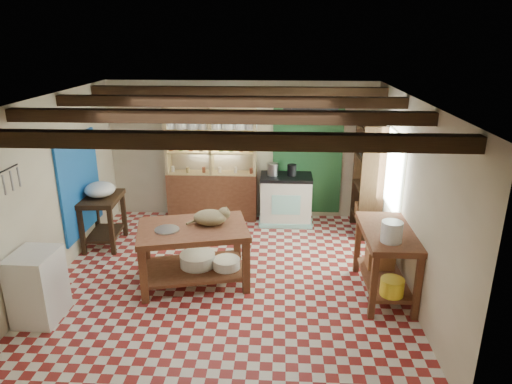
# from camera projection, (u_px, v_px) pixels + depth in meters

# --- Properties ---
(floor) EXTENTS (5.00, 5.00, 0.02)m
(floor) POSITION_uv_depth(u_px,v_px,m) (228.00, 278.00, 6.71)
(floor) COLOR maroon
(floor) RESTS_ON ground
(ceiling) EXTENTS (5.00, 5.00, 0.02)m
(ceiling) POSITION_uv_depth(u_px,v_px,m) (224.00, 99.00, 5.86)
(ceiling) COLOR #3F3F43
(ceiling) RESTS_ON wall_back
(wall_back) EXTENTS (5.00, 0.04, 2.60)m
(wall_back) POSITION_uv_depth(u_px,v_px,m) (241.00, 151.00, 8.65)
(wall_back) COLOR beige
(wall_back) RESTS_ON floor
(wall_front) EXTENTS (5.00, 0.04, 2.60)m
(wall_front) POSITION_uv_depth(u_px,v_px,m) (192.00, 290.00, 3.93)
(wall_front) COLOR beige
(wall_front) RESTS_ON floor
(wall_left) EXTENTS (0.04, 5.00, 2.60)m
(wall_left) POSITION_uv_depth(u_px,v_px,m) (50.00, 191.00, 6.41)
(wall_left) COLOR beige
(wall_left) RESTS_ON floor
(wall_right) EXTENTS (0.04, 5.00, 2.60)m
(wall_right) POSITION_uv_depth(u_px,v_px,m) (410.00, 197.00, 6.16)
(wall_right) COLOR beige
(wall_right) RESTS_ON floor
(ceiling_beams) EXTENTS (5.00, 3.80, 0.15)m
(ceiling_beams) POSITION_uv_depth(u_px,v_px,m) (224.00, 108.00, 5.90)
(ceiling_beams) COLOR #342012
(ceiling_beams) RESTS_ON ceiling
(blue_wall_patch) EXTENTS (0.04, 1.40, 1.60)m
(blue_wall_patch) POSITION_uv_depth(u_px,v_px,m) (80.00, 185.00, 7.33)
(blue_wall_patch) COLOR #175BB1
(blue_wall_patch) RESTS_ON wall_left
(green_wall_patch) EXTENTS (1.30, 0.04, 2.30)m
(green_wall_patch) POSITION_uv_depth(u_px,v_px,m) (307.00, 154.00, 8.57)
(green_wall_patch) COLOR #205028
(green_wall_patch) RESTS_ON wall_back
(window_back) EXTENTS (0.90, 0.02, 0.80)m
(window_back) POSITION_uv_depth(u_px,v_px,m) (214.00, 130.00, 8.52)
(window_back) COLOR #B7C7B0
(window_back) RESTS_ON wall_back
(window_right) EXTENTS (0.02, 1.30, 1.20)m
(window_right) POSITION_uv_depth(u_px,v_px,m) (392.00, 170.00, 7.07)
(window_right) COLOR #B7C7B0
(window_right) RESTS_ON wall_right
(pot_rack) EXTENTS (0.86, 0.12, 0.36)m
(pot_rack) POSITION_uv_depth(u_px,v_px,m) (311.00, 108.00, 7.87)
(pot_rack) COLOR black
(pot_rack) RESTS_ON ceiling
(shelving_unit) EXTENTS (1.70, 0.34, 2.20)m
(shelving_unit) POSITION_uv_depth(u_px,v_px,m) (211.00, 163.00, 8.56)
(shelving_unit) COLOR tan
(shelving_unit) RESTS_ON floor
(tall_rack) EXTENTS (0.40, 0.86, 2.00)m
(tall_rack) POSITION_uv_depth(u_px,v_px,m) (368.00, 179.00, 7.97)
(tall_rack) COLOR #342012
(tall_rack) RESTS_ON floor
(work_table) EXTENTS (1.70, 1.33, 0.85)m
(work_table) POSITION_uv_depth(u_px,v_px,m) (194.00, 255.00, 6.47)
(work_table) COLOR brown
(work_table) RESTS_ON floor
(stove) EXTENTS (0.95, 0.64, 0.93)m
(stove) POSITION_uv_depth(u_px,v_px,m) (286.00, 199.00, 8.54)
(stove) COLOR beige
(stove) RESTS_ON floor
(prep_table) EXTENTS (0.64, 0.89, 0.86)m
(prep_table) POSITION_uv_depth(u_px,v_px,m) (104.00, 221.00, 7.63)
(prep_table) COLOR #342012
(prep_table) RESTS_ON floor
(white_cabinet) EXTENTS (0.51, 0.61, 0.90)m
(white_cabinet) POSITION_uv_depth(u_px,v_px,m) (38.00, 286.00, 5.61)
(white_cabinet) COLOR white
(white_cabinet) RESTS_ON floor
(right_counter) EXTENTS (0.67, 1.32, 0.94)m
(right_counter) POSITION_uv_depth(u_px,v_px,m) (385.00, 262.00, 6.16)
(right_counter) COLOR brown
(right_counter) RESTS_ON floor
(cat) EXTENTS (0.57, 0.51, 0.21)m
(cat) POSITION_uv_depth(u_px,v_px,m) (210.00, 217.00, 6.39)
(cat) COLOR #968457
(cat) RESTS_ON work_table
(steel_tray) EXTENTS (0.41, 0.41, 0.02)m
(steel_tray) POSITION_uv_depth(u_px,v_px,m) (167.00, 230.00, 6.23)
(steel_tray) COLOR #939399
(steel_tray) RESTS_ON work_table
(basin_large) EXTENTS (0.61, 0.61, 0.18)m
(basin_large) POSITION_uv_depth(u_px,v_px,m) (198.00, 260.00, 6.57)
(basin_large) COLOR white
(basin_large) RESTS_ON work_table
(basin_small) EXTENTS (0.47, 0.47, 0.14)m
(basin_small) POSITION_uv_depth(u_px,v_px,m) (226.00, 263.00, 6.50)
(basin_small) COLOR white
(basin_small) RESTS_ON work_table
(kettle_left) EXTENTS (0.20, 0.20, 0.23)m
(kettle_left) POSITION_uv_depth(u_px,v_px,m) (273.00, 169.00, 8.37)
(kettle_left) COLOR #939399
(kettle_left) RESTS_ON stove
(kettle_right) EXTENTS (0.17, 0.17, 0.21)m
(kettle_right) POSITION_uv_depth(u_px,v_px,m) (292.00, 170.00, 8.35)
(kettle_right) COLOR black
(kettle_right) RESTS_ON stove
(enamel_bowl) EXTENTS (0.52, 0.52, 0.25)m
(enamel_bowl) POSITION_uv_depth(u_px,v_px,m) (100.00, 190.00, 7.45)
(enamel_bowl) COLOR white
(enamel_bowl) RESTS_ON prep_table
(white_bucket) EXTENTS (0.27, 0.27, 0.26)m
(white_bucket) POSITION_uv_depth(u_px,v_px,m) (392.00, 232.00, 5.64)
(white_bucket) COLOR white
(white_bucket) RESTS_ON right_counter
(wicker_basket) EXTENTS (0.37, 0.30, 0.26)m
(wicker_basket) POSITION_uv_depth(u_px,v_px,m) (380.00, 258.00, 6.47)
(wicker_basket) COLOR #9C663F
(wicker_basket) RESTS_ON right_counter
(yellow_tub) EXTENTS (0.30, 0.30, 0.22)m
(yellow_tub) POSITION_uv_depth(u_px,v_px,m) (392.00, 287.00, 5.77)
(yellow_tub) COLOR yellow
(yellow_tub) RESTS_ON right_counter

